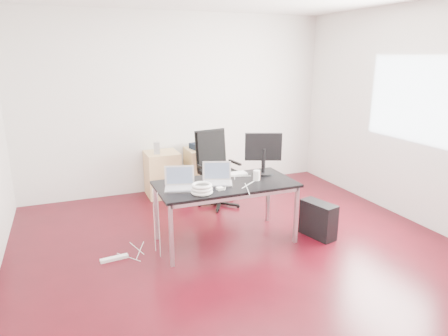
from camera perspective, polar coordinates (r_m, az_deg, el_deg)
name	(u,v)px	position (r m, az deg, el deg)	size (l,w,h in m)	color
room_shell	(247,130)	(4.17, 3.29, 5.45)	(5.00, 5.00, 5.00)	#36060D
desk	(226,187)	(4.63, 0.23, -2.76)	(1.60, 0.80, 0.73)	black
office_chair	(216,165)	(5.85, -1.13, 0.49)	(0.55, 0.57, 1.08)	black
filing_cabinet_left	(162,174)	(6.35, -8.78, -0.83)	(0.50, 0.50, 0.70)	tan
filing_cabinet_right	(203,169)	(6.53, -3.06, -0.21)	(0.50, 0.50, 0.70)	tan
pc_tower	(318,220)	(5.04, 13.31, -7.19)	(0.20, 0.45, 0.44)	black
wastebasket	(186,189)	(6.25, -5.51, -3.03)	(0.24, 0.24, 0.28)	black
power_strip	(114,258)	(4.62, -15.41, -12.35)	(0.30, 0.06, 0.04)	white
laptop_left	(180,183)	(4.44, -6.30, -2.19)	(0.39, 0.34, 0.23)	silver
laptop_right	(217,178)	(4.60, -0.94, -1.47)	(0.40, 0.35, 0.23)	silver
monitor	(263,151)	(4.93, 5.62, 2.39)	(0.44, 0.26, 0.51)	black
keyboard	(229,175)	(4.89, 0.78, -0.94)	(0.44, 0.14, 0.02)	white
cup_white	(257,175)	(4.71, 4.67, -1.05)	(0.08, 0.08, 0.12)	white
cup_brown	(257,176)	(4.73, 4.77, -1.08)	(0.08, 0.08, 0.10)	#50221B
cable_coil	(202,189)	(4.26, -3.18, -2.97)	(0.24, 0.24, 0.11)	white
power_adapter	(220,188)	(4.38, -0.58, -2.95)	(0.07, 0.07, 0.03)	white
speaker	(157,148)	(6.15, -9.59, 2.83)	(0.09, 0.08, 0.18)	#9E9E9E
navy_garment	(201,146)	(6.43, -3.38, 3.18)	(0.30, 0.24, 0.09)	black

